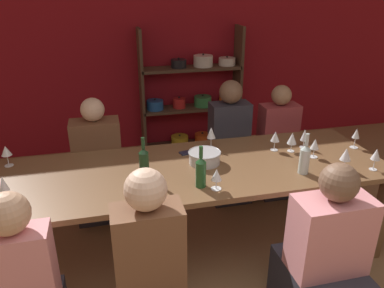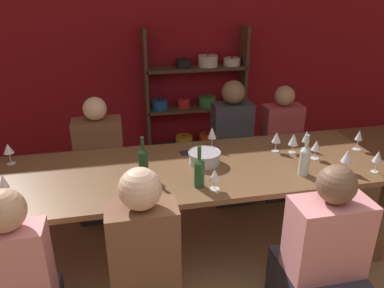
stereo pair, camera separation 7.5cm
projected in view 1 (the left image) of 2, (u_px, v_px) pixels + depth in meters
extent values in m
cube|color=maroon|center=(148.00, 44.00, 4.68)|extent=(8.80, 0.06, 2.70)
cube|color=#4C3828|center=(142.00, 93.00, 4.70)|extent=(0.04, 0.30, 1.57)
cube|color=#4C3828|center=(237.00, 87.00, 4.97)|extent=(0.04, 0.30, 1.57)
cube|color=#4C3828|center=(191.00, 144.00, 5.14)|extent=(1.27, 0.30, 0.04)
cylinder|color=gold|center=(180.00, 140.00, 5.07)|extent=(0.23, 0.23, 0.12)
sphere|color=black|center=(180.00, 135.00, 5.04)|extent=(0.02, 0.02, 0.02)
cylinder|color=#E0561E|center=(202.00, 138.00, 5.14)|extent=(0.20, 0.20, 0.12)
sphere|color=black|center=(202.00, 133.00, 5.11)|extent=(0.02, 0.02, 0.02)
cube|color=#4C3828|center=(191.00, 108.00, 4.93)|extent=(1.27, 0.30, 0.04)
cylinder|color=#235BAD|center=(155.00, 105.00, 4.80)|extent=(0.21, 0.21, 0.12)
sphere|color=black|center=(155.00, 99.00, 4.77)|extent=(0.02, 0.02, 0.02)
cylinder|color=red|center=(179.00, 103.00, 4.86)|extent=(0.16, 0.16, 0.13)
sphere|color=black|center=(179.00, 97.00, 4.83)|extent=(0.02, 0.02, 0.02)
cylinder|color=#338447|center=(203.00, 101.00, 4.93)|extent=(0.23, 0.23, 0.13)
sphere|color=black|center=(203.00, 95.00, 4.90)|extent=(0.02, 0.02, 0.02)
cylinder|color=#E0561E|center=(226.00, 100.00, 5.00)|extent=(0.18, 0.18, 0.11)
sphere|color=black|center=(226.00, 95.00, 4.98)|extent=(0.02, 0.02, 0.02)
cube|color=#4C3828|center=(191.00, 68.00, 4.72)|extent=(1.27, 0.30, 0.04)
cylinder|color=black|center=(179.00, 63.00, 4.66)|extent=(0.19, 0.19, 0.10)
sphere|color=black|center=(179.00, 58.00, 4.64)|extent=(0.02, 0.02, 0.02)
cylinder|color=silver|center=(203.00, 61.00, 4.72)|extent=(0.24, 0.24, 0.14)
sphere|color=black|center=(203.00, 54.00, 4.69)|extent=(0.02, 0.02, 0.02)
cylinder|color=silver|center=(227.00, 61.00, 4.80)|extent=(0.22, 0.22, 0.10)
sphere|color=black|center=(227.00, 57.00, 4.77)|extent=(0.02, 0.02, 0.02)
cube|color=brown|center=(195.00, 170.00, 2.84)|extent=(2.95, 0.98, 0.04)
cube|color=brown|center=(380.00, 218.00, 2.93)|extent=(0.08, 0.08, 0.73)
cube|color=brown|center=(18.00, 207.00, 3.06)|extent=(0.08, 0.08, 0.73)
cube|color=brown|center=(323.00, 171.00, 3.66)|extent=(0.08, 0.08, 0.73)
cylinder|color=#B7BABC|center=(205.00, 157.00, 2.88)|extent=(0.24, 0.24, 0.09)
torus|color=#B7BABC|center=(205.00, 152.00, 2.87)|extent=(0.25, 0.25, 0.01)
cylinder|color=#1E4C23|center=(201.00, 174.00, 2.53)|extent=(0.07, 0.07, 0.18)
cone|color=#1E4C23|center=(201.00, 160.00, 2.49)|extent=(0.07, 0.07, 0.03)
cylinder|color=#1E4C23|center=(201.00, 152.00, 2.47)|extent=(0.03, 0.03, 0.08)
cylinder|color=#19381E|center=(144.00, 164.00, 2.67)|extent=(0.07, 0.07, 0.18)
cone|color=#19381E|center=(143.00, 151.00, 2.63)|extent=(0.07, 0.07, 0.03)
cylinder|color=#19381E|center=(143.00, 143.00, 2.61)|extent=(0.03, 0.03, 0.08)
cylinder|color=#B2C6C1|center=(304.00, 161.00, 2.71)|extent=(0.08, 0.08, 0.19)
cone|color=#B2C6C1|center=(306.00, 147.00, 2.67)|extent=(0.08, 0.08, 0.03)
cylinder|color=#B2C6C1|center=(307.00, 140.00, 2.64)|extent=(0.03, 0.03, 0.09)
cylinder|color=white|center=(211.00, 147.00, 3.17)|extent=(0.07, 0.07, 0.00)
cylinder|color=white|center=(211.00, 143.00, 3.15)|extent=(0.01, 0.01, 0.09)
cone|color=white|center=(211.00, 133.00, 3.12)|extent=(0.07, 0.07, 0.09)
cylinder|color=beige|center=(211.00, 135.00, 3.13)|extent=(0.04, 0.04, 0.04)
cylinder|color=white|center=(7.00, 200.00, 2.40)|extent=(0.06, 0.06, 0.00)
cylinder|color=white|center=(6.00, 195.00, 2.39)|extent=(0.01, 0.01, 0.07)
cone|color=white|center=(3.00, 184.00, 2.36)|extent=(0.06, 0.06, 0.10)
cylinder|color=white|center=(291.00, 151.00, 3.10)|extent=(0.06, 0.06, 0.00)
cylinder|color=white|center=(291.00, 147.00, 3.09)|extent=(0.01, 0.01, 0.07)
cone|color=white|center=(292.00, 138.00, 3.06)|extent=(0.08, 0.08, 0.10)
cylinder|color=beige|center=(292.00, 141.00, 3.07)|extent=(0.04, 0.04, 0.04)
cylinder|color=white|center=(303.00, 147.00, 3.17)|extent=(0.06, 0.06, 0.00)
cylinder|color=white|center=(304.00, 144.00, 3.16)|extent=(0.01, 0.01, 0.06)
cone|color=white|center=(305.00, 135.00, 3.13)|extent=(0.06, 0.06, 0.10)
cylinder|color=maroon|center=(304.00, 138.00, 3.14)|extent=(0.03, 0.03, 0.04)
cylinder|color=white|center=(313.00, 157.00, 3.00)|extent=(0.07, 0.07, 0.00)
cylinder|color=white|center=(314.00, 153.00, 2.98)|extent=(0.01, 0.01, 0.07)
cone|color=white|center=(315.00, 144.00, 2.95)|extent=(0.07, 0.07, 0.08)
cylinder|color=white|center=(373.00, 169.00, 2.80)|extent=(0.06, 0.06, 0.00)
cylinder|color=white|center=(374.00, 164.00, 2.78)|extent=(0.01, 0.01, 0.08)
cone|color=white|center=(376.00, 154.00, 2.75)|extent=(0.07, 0.07, 0.08)
cylinder|color=maroon|center=(376.00, 157.00, 2.75)|extent=(0.04, 0.04, 0.03)
cylinder|color=white|center=(343.00, 169.00, 2.80)|extent=(0.06, 0.06, 0.00)
cylinder|color=white|center=(344.00, 164.00, 2.79)|extent=(0.01, 0.01, 0.07)
cone|color=white|center=(346.00, 154.00, 2.75)|extent=(0.08, 0.08, 0.10)
cylinder|color=maroon|center=(346.00, 157.00, 2.76)|extent=(0.04, 0.04, 0.04)
cylinder|color=white|center=(274.00, 150.00, 3.12)|extent=(0.06, 0.06, 0.00)
cylinder|color=white|center=(274.00, 145.00, 3.11)|extent=(0.01, 0.01, 0.08)
cone|color=white|center=(275.00, 136.00, 3.07)|extent=(0.07, 0.07, 0.09)
cylinder|color=beige|center=(275.00, 139.00, 3.08)|extent=(0.04, 0.04, 0.03)
cylinder|color=white|center=(9.00, 165.00, 2.86)|extent=(0.06, 0.06, 0.00)
cylinder|color=white|center=(8.00, 160.00, 2.84)|extent=(0.01, 0.01, 0.08)
cone|color=white|center=(6.00, 151.00, 2.81)|extent=(0.08, 0.08, 0.08)
cylinder|color=beige|center=(6.00, 153.00, 2.81)|extent=(0.04, 0.04, 0.03)
cylinder|color=white|center=(354.00, 147.00, 3.17)|extent=(0.07, 0.07, 0.00)
cylinder|color=white|center=(355.00, 143.00, 3.15)|extent=(0.01, 0.01, 0.08)
cone|color=white|center=(356.00, 133.00, 3.12)|extent=(0.06, 0.06, 0.08)
cylinder|color=white|center=(216.00, 189.00, 2.53)|extent=(0.07, 0.07, 0.00)
cylinder|color=white|center=(216.00, 184.00, 2.52)|extent=(0.01, 0.01, 0.07)
cone|color=white|center=(217.00, 175.00, 2.49)|extent=(0.07, 0.07, 0.08)
cylinder|color=beige|center=(216.00, 177.00, 2.50)|extent=(0.04, 0.04, 0.03)
cube|color=#1E2338|center=(189.00, 152.00, 3.07)|extent=(0.16, 0.10, 0.01)
cube|color=pink|center=(21.00, 271.00, 1.96)|extent=(0.35, 0.19, 0.50)
sphere|color=tan|center=(7.00, 214.00, 1.82)|extent=(0.22, 0.22, 0.22)
cube|color=#2D2D38|center=(101.00, 190.00, 3.60)|extent=(0.44, 0.55, 0.44)
cube|color=brown|center=(96.00, 146.00, 3.42)|extent=(0.44, 0.24, 0.49)
sphere|color=beige|center=(92.00, 110.00, 3.28)|extent=(0.21, 0.21, 0.21)
cube|color=pink|center=(330.00, 235.00, 2.22)|extent=(0.45, 0.25, 0.49)
sphere|color=brown|center=(339.00, 182.00, 2.08)|extent=(0.22, 0.22, 0.22)
cube|color=#2D2D38|center=(227.00, 177.00, 3.88)|extent=(0.38, 0.48, 0.40)
cube|color=#2D2D38|center=(229.00, 132.00, 3.69)|extent=(0.38, 0.21, 0.60)
sphere|color=brown|center=(231.00, 92.00, 3.52)|extent=(0.22, 0.22, 0.22)
cube|color=brown|center=(149.00, 254.00, 2.02)|extent=(0.37, 0.21, 0.58)
sphere|color=beige|center=(146.00, 190.00, 1.86)|extent=(0.22, 0.22, 0.22)
cube|color=#2D2D38|center=(274.00, 171.00, 3.97)|extent=(0.38, 0.48, 0.45)
cube|color=#99383D|center=(278.00, 129.00, 3.79)|extent=(0.38, 0.21, 0.51)
sphere|color=#9E7556|center=(281.00, 95.00, 3.65)|extent=(0.20, 0.20, 0.20)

